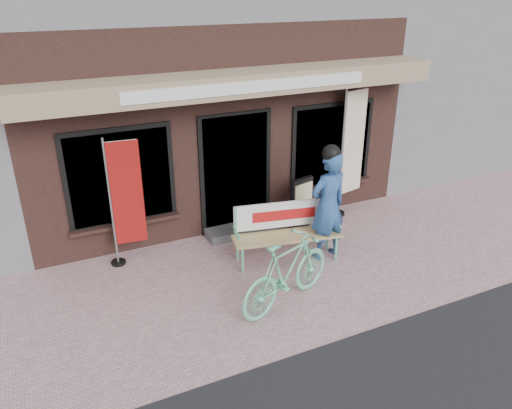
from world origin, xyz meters
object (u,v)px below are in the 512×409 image
bench (286,227)px  menu_stand (301,203)px  person (328,204)px  nobori_red (125,200)px  bicycle (287,272)px  nobori_cream (351,150)px

bench → menu_stand: bearing=58.3°
person → menu_stand: person is taller
bench → nobori_red: bearing=169.2°
bicycle → nobori_cream: nobori_cream is taller
person → nobori_red: 3.21m
bicycle → nobori_cream: (2.57, 2.24, 0.77)m
nobori_cream → bicycle: bearing=-153.1°
bench → person: bearing=-9.6°
bench → menu_stand: menu_stand is taller
bicycle → nobori_red: 2.80m
nobori_red → nobori_cream: size_ratio=0.85×
bench → person: size_ratio=0.94×
person → menu_stand: (0.14, 1.07, -0.45)m
nobori_cream → menu_stand: size_ratio=2.54×
nobori_cream → menu_stand: bearing=177.7°
bench → nobori_cream: (1.97, 1.08, 0.73)m
bench → nobori_red: (-2.35, 0.95, 0.54)m
bicycle → menu_stand: bearing=-54.6°
bench → nobori_cream: size_ratio=0.73×
person → nobori_red: (-2.98, 1.19, 0.15)m
menu_stand → bench: bearing=-147.3°
bicycle → nobori_cream: size_ratio=0.69×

